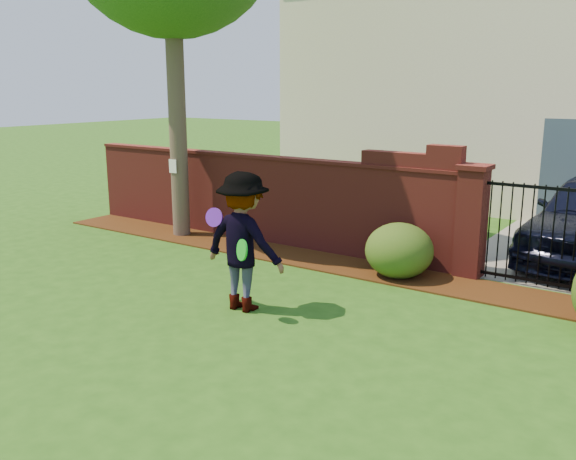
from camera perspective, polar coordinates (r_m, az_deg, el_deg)
The scene contains 11 objects.
ground at distance 8.63m, azimuth -8.31°, elevation -8.13°, with size 80.00×80.00×0.01m, color #265415.
mulch_bed at distance 11.66m, azimuth -0.59°, elevation -2.22°, with size 11.10×1.08×0.03m, color #341A09.
brick_wall at distance 12.60m, azimuth -2.80°, elevation 3.17°, with size 8.70×0.31×2.16m.
pillar_left at distance 10.56m, azimuth 16.59°, elevation 0.84°, with size 0.50×0.50×1.88m.
iron_gate at distance 10.30m, azimuth 22.35°, elevation -0.49°, with size 1.78×0.03×1.60m.
house at distance 18.41m, azimuth 20.89°, elevation 12.50°, with size 12.40×6.40×6.30m.
paper_notice at distance 12.96m, azimuth -10.60°, elevation 5.81°, with size 0.20×0.01×0.28m, color white.
shrub_left at distance 10.35m, azimuth 10.23°, elevation -1.88°, with size 1.13×1.13×0.92m, color #254B16.
man at distance 8.62m, azimuth -4.32°, elevation -1.14°, with size 1.27×0.73×1.97m, color gray.
frisbee_purple at distance 8.68m, azimuth -6.83°, elevation 1.17°, with size 0.27×0.27×0.02m, color #7021CE.
frisbee_green at distance 8.24m, azimuth -4.27°, elevation -1.86°, with size 0.29×0.29×0.03m, color green.
Camera 1 is at (5.54, -5.84, 3.11)m, focal length 38.51 mm.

